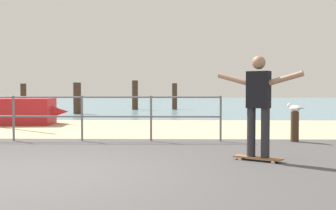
# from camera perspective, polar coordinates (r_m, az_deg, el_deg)

# --- Properties ---
(ground_plane) EXTENTS (24.00, 10.00, 0.04)m
(ground_plane) POSITION_cam_1_polar(r_m,az_deg,el_deg) (4.93, -18.89, -11.80)
(ground_plane) COLOR #474444
(ground_plane) RESTS_ON ground
(beach_strip) EXTENTS (24.00, 6.00, 0.04)m
(beach_strip) POSITION_cam_1_polar(r_m,az_deg,el_deg) (12.65, -6.27, -3.25)
(beach_strip) COLOR tan
(beach_strip) RESTS_ON ground
(sea_surface) EXTENTS (72.00, 50.00, 0.04)m
(sea_surface) POSITION_cam_1_polar(r_m,az_deg,el_deg) (40.54, -1.06, 0.42)
(sea_surface) COLOR slate
(sea_surface) RESTS_ON ground
(railing_fence) EXTENTS (9.50, 0.05, 1.05)m
(railing_fence) POSITION_cam_1_polar(r_m,az_deg,el_deg) (9.84, -21.06, -0.84)
(railing_fence) COLOR slate
(railing_fence) RESTS_ON ground
(skateboard) EXTENTS (0.78, 0.60, 0.08)m
(skateboard) POSITION_cam_1_polar(r_m,az_deg,el_deg) (6.79, 12.62, -7.33)
(skateboard) COLOR brown
(skateboard) RESTS_ON ground
(skateboarder) EXTENTS (1.27, 0.85, 1.65)m
(skateboarder) POSITION_cam_1_polar(r_m,az_deg,el_deg) (6.70, 12.69, 0.71)
(skateboarder) COLOR #26262B
(skateboarder) RESTS_ON skateboard
(bollard_short) EXTENTS (0.18, 0.18, 0.70)m
(bollard_short) POSITION_cam_1_polar(r_m,az_deg,el_deg) (9.49, 17.52, -2.99)
(bollard_short) COLOR #422D1E
(bollard_short) RESTS_ON ground
(seagull) EXTENTS (0.27, 0.45, 0.18)m
(seagull) POSITION_cam_1_polar(r_m,az_deg,el_deg) (9.48, 17.47, -0.41)
(seagull) COLOR white
(seagull) RESTS_ON bollard_short
(groyne_post_0) EXTENTS (0.27, 0.27, 1.50)m
(groyne_post_0) POSITION_cam_1_polar(r_m,az_deg,el_deg) (20.25, -19.80, 0.76)
(groyne_post_0) COLOR #422D1E
(groyne_post_0) RESTS_ON ground
(groyne_post_1) EXTENTS (0.38, 0.38, 1.56)m
(groyne_post_1) POSITION_cam_1_polar(r_m,az_deg,el_deg) (20.24, -12.75, 0.91)
(groyne_post_1) COLOR #422D1E
(groyne_post_1) RESTS_ON ground
(groyne_post_2) EXTENTS (0.36, 0.36, 1.77)m
(groyne_post_2) POSITION_cam_1_polar(r_m,az_deg,el_deg) (24.23, -4.70, 1.39)
(groyne_post_2) COLOR #422D1E
(groyne_post_2) RESTS_ON ground
(groyne_post_3) EXTENTS (0.31, 0.31, 1.61)m
(groyne_post_3) POSITION_cam_1_polar(r_m,az_deg,el_deg) (24.37, 0.94, 1.21)
(groyne_post_3) COLOR #422D1E
(groyne_post_3) RESTS_ON ground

